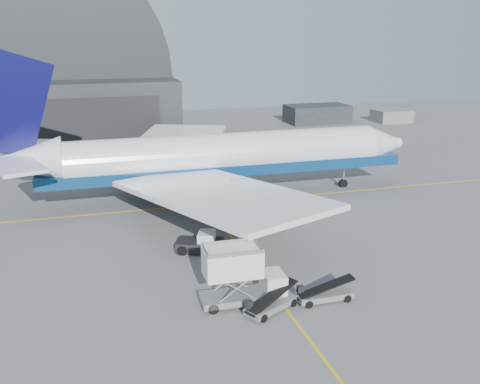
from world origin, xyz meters
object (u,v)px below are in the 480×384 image
object	(u,v)px
belt_loader_b	(324,294)
airliner	(210,157)
belt_loader_a	(271,304)
catering_truck	(239,276)
pushback_tug	(201,244)

from	to	relation	value
belt_loader_b	airliner	bearing A→B (deg)	94.40
belt_loader_a	belt_loader_b	bearing A→B (deg)	-23.66
catering_truck	belt_loader_a	size ratio (longest dim) A/B	1.39
airliner	catering_truck	xyz separation A→B (m)	(-4.11, -26.99, -3.03)
belt_loader_b	catering_truck	bearing A→B (deg)	166.44
pushback_tug	belt_loader_b	world-z (taller)	pushback_tug
airliner	pushback_tug	world-z (taller)	airliner
belt_loader_b	pushback_tug	bearing A→B (deg)	119.48
catering_truck	airliner	bearing A→B (deg)	82.89
airliner	belt_loader_b	world-z (taller)	airliner
catering_truck	belt_loader_a	distance (m)	3.18
airliner	catering_truck	size ratio (longest dim) A/B	8.15
belt_loader_a	catering_truck	bearing A→B (deg)	108.99
airliner	belt_loader_b	distance (m)	29.00
airliner	pushback_tug	bearing A→B (deg)	-106.36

